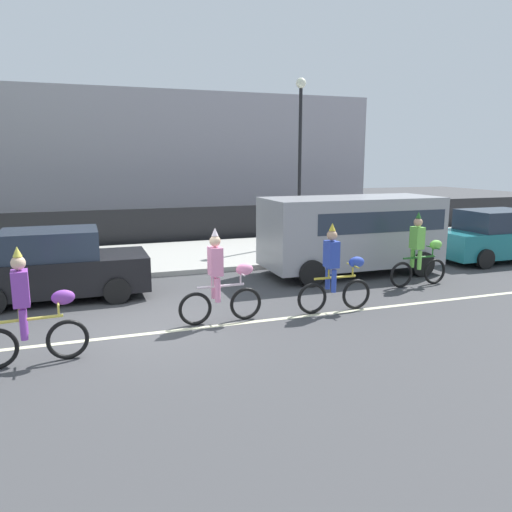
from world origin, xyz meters
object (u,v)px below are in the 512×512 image
parade_cyclist_lime (420,254)px  parked_car_black (55,266)px  street_lamp_post (300,137)px  parade_cyclist_pink (221,282)px  parade_cyclist_cobalt (336,273)px  parked_car_teal (497,237)px  parked_van_grey (354,229)px  parade_cyclist_purple (31,313)px

parade_cyclist_lime → parked_car_black: size_ratio=0.47×
street_lamp_post → parade_cyclist_lime: bearing=-84.5°
parade_cyclist_pink → parade_cyclist_cobalt: (2.49, -0.10, 0.00)m
parked_car_teal → parade_cyclist_cobalt: bearing=-157.1°
parade_cyclist_cobalt → parked_van_grey: (2.22, 3.10, 0.44)m
parade_cyclist_lime → parked_car_teal: size_ratio=0.47×
parked_van_grey → parade_cyclist_cobalt: bearing=-125.6°
parked_van_grey → street_lamp_post: bearing=86.4°
parked_car_black → parked_car_teal: bearing=0.6°
parked_car_black → parked_car_teal: (13.16, 0.14, 0.00)m
parked_van_grey → parade_cyclist_purple: bearing=-153.6°
parade_cyclist_purple → parked_van_grey: bearing=26.4°
parade_cyclist_purple → parked_car_black: parade_cyclist_purple is taller
parked_car_black → parade_cyclist_purple: bearing=-92.9°
parade_cyclist_lime → parked_van_grey: 2.09m
parade_cyclist_purple → parade_cyclist_lime: same height
parked_car_teal → parked_van_grey: bearing=-179.3°
parked_car_black → parked_car_teal: 13.17m
parade_cyclist_lime → parked_car_teal: 4.79m
parked_van_grey → parked_car_black: (-7.89, -0.08, -0.50)m
parade_cyclist_cobalt → parade_cyclist_lime: same height
parade_cyclist_purple → parade_cyclist_lime: 9.23m
parked_car_black → street_lamp_post: size_ratio=0.70×
parade_cyclist_cobalt → parade_cyclist_purple: bearing=-171.2°
parade_cyclist_cobalt → parked_van_grey: 3.84m
parade_cyclist_purple → parked_car_teal: 13.97m
parade_cyclist_purple → street_lamp_post: size_ratio=0.33×
parked_van_grey → parked_car_black: parked_van_grey is taller
parade_cyclist_purple → parade_cyclist_pink: same height
parade_cyclist_pink → street_lamp_post: bearing=55.9°
parade_cyclist_pink → parked_car_black: parade_cyclist_pink is taller
parade_cyclist_purple → parked_van_grey: parked_van_grey is taller
parade_cyclist_cobalt → street_lamp_post: size_ratio=0.33×
parked_car_black → street_lamp_post: 9.84m
parade_cyclist_cobalt → parked_car_black: size_ratio=0.47×
parked_car_teal → street_lamp_post: (-5.00, 4.31, 3.21)m
parade_cyclist_pink → parked_van_grey: parked_van_grey is taller
parade_cyclist_cobalt → parked_car_teal: (7.49, 3.16, -0.06)m
street_lamp_post → parade_cyclist_cobalt: bearing=-108.5°
parade_cyclist_lime → street_lamp_post: 6.99m
parade_cyclist_purple → parade_cyclist_cobalt: size_ratio=1.00×
parade_cyclist_pink → parade_cyclist_lime: bearing=11.7°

